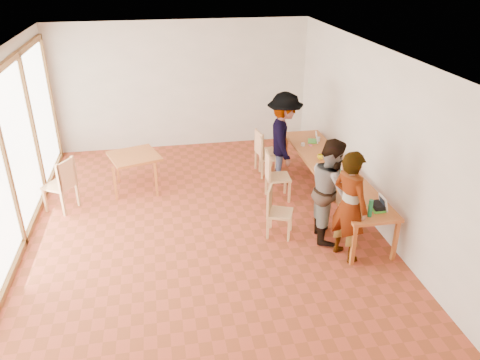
% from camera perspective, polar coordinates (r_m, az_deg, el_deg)
% --- Properties ---
extents(ground, '(8.00, 8.00, 0.00)m').
position_cam_1_polar(ground, '(8.26, -4.62, -5.84)').
color(ground, '#A44027').
rests_on(ground, ground).
extents(wall_back, '(6.00, 0.10, 3.00)m').
position_cam_1_polar(wall_back, '(11.37, -7.07, 11.34)').
color(wall_back, beige).
rests_on(wall_back, ground).
extents(wall_front, '(6.00, 0.10, 3.00)m').
position_cam_1_polar(wall_front, '(4.18, 0.71, -17.02)').
color(wall_front, beige).
rests_on(wall_front, ground).
extents(wall_right, '(0.10, 8.00, 3.00)m').
position_cam_1_polar(wall_right, '(8.36, 15.96, 5.09)').
color(wall_right, beige).
rests_on(wall_right, ground).
extents(window_wall, '(0.10, 8.00, 3.00)m').
position_cam_1_polar(window_wall, '(7.92, -26.86, 2.00)').
color(window_wall, white).
rests_on(window_wall, ground).
extents(ceiling, '(6.00, 8.00, 0.04)m').
position_cam_1_polar(ceiling, '(7.14, -5.51, 15.19)').
color(ceiling, white).
rests_on(ceiling, wall_back).
extents(communal_table, '(0.80, 4.00, 0.75)m').
position_cam_1_polar(communal_table, '(8.87, 11.15, 1.24)').
color(communal_table, '#A95E25').
rests_on(communal_table, ground).
extents(side_table, '(0.90, 0.90, 0.75)m').
position_cam_1_polar(side_table, '(9.49, -12.75, 2.55)').
color(side_table, '#A95E25').
rests_on(side_table, ground).
extents(chair_near, '(0.53, 0.53, 0.47)m').
position_cam_1_polar(chair_near, '(7.82, 4.24, -3.21)').
color(chair_near, '#E2A371').
rests_on(chair_near, ground).
extents(chair_mid, '(0.47, 0.47, 0.51)m').
position_cam_1_polar(chair_mid, '(8.93, 4.03, 1.05)').
color(chair_mid, '#E2A371').
rests_on(chair_mid, ground).
extents(chair_far, '(0.45, 0.45, 0.48)m').
position_cam_1_polar(chair_far, '(9.91, 3.07, 3.46)').
color(chair_far, '#E2A371').
rests_on(chair_far, ground).
extents(chair_empty, '(0.50, 0.50, 0.50)m').
position_cam_1_polar(chair_empty, '(10.09, 2.84, 4.02)').
color(chair_empty, '#E2A371').
rests_on(chair_empty, ground).
extents(chair_spare, '(0.65, 0.65, 0.54)m').
position_cam_1_polar(chair_spare, '(9.09, -20.77, 0.05)').
color(chair_spare, '#E2A371').
rests_on(chair_spare, ground).
extents(person_near, '(0.66, 0.77, 1.80)m').
position_cam_1_polar(person_near, '(7.25, 13.19, -3.13)').
color(person_near, gray).
rests_on(person_near, ground).
extents(person_mid, '(0.78, 0.94, 1.75)m').
position_cam_1_polar(person_mid, '(7.74, 11.04, -1.17)').
color(person_mid, gray).
rests_on(person_mid, ground).
extents(person_far, '(0.92, 1.34, 1.90)m').
position_cam_1_polar(person_far, '(9.54, 5.37, 5.05)').
color(person_far, gray).
rests_on(person_far, ground).
extents(laptop_near, '(0.23, 0.27, 0.22)m').
position_cam_1_polar(laptop_near, '(7.58, 16.68, -3.01)').
color(laptop_near, green).
rests_on(laptop_near, communal_table).
extents(laptop_mid, '(0.20, 0.23, 0.19)m').
position_cam_1_polar(laptop_mid, '(8.72, 11.77, 1.45)').
color(laptop_mid, green).
rests_on(laptop_mid, communal_table).
extents(laptop_far, '(0.28, 0.29, 0.21)m').
position_cam_1_polar(laptop_far, '(9.99, 9.06, 4.94)').
color(laptop_far, green).
rests_on(laptop_far, communal_table).
extents(yellow_mug, '(0.13, 0.13, 0.10)m').
position_cam_1_polar(yellow_mug, '(9.14, 9.77, 2.80)').
color(yellow_mug, '#D6BD0B').
rests_on(yellow_mug, communal_table).
extents(green_bottle, '(0.07, 0.07, 0.28)m').
position_cam_1_polar(green_bottle, '(7.29, 15.61, -3.34)').
color(green_bottle, '#208148').
rests_on(green_bottle, communal_table).
extents(clear_glass, '(0.07, 0.07, 0.09)m').
position_cam_1_polar(clear_glass, '(10.04, 9.54, 4.93)').
color(clear_glass, silver).
rests_on(clear_glass, communal_table).
extents(condiment_cup, '(0.08, 0.08, 0.06)m').
position_cam_1_polar(condiment_cup, '(9.75, 7.68, 4.32)').
color(condiment_cup, white).
rests_on(condiment_cup, communal_table).
extents(pink_phone, '(0.05, 0.10, 0.01)m').
position_cam_1_polar(pink_phone, '(9.79, 8.58, 4.22)').
color(pink_phone, '#EE507D').
rests_on(pink_phone, communal_table).
extents(black_pouch, '(0.16, 0.26, 0.09)m').
position_cam_1_polar(black_pouch, '(7.59, 16.41, -3.07)').
color(black_pouch, black).
rests_on(black_pouch, communal_table).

